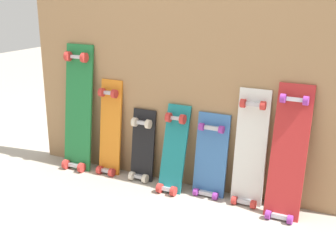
{
  "coord_description": "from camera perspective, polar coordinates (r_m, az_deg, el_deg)",
  "views": [
    {
      "loc": [
        1.25,
        -2.49,
        1.29
      ],
      "look_at": [
        0.0,
        -0.07,
        0.44
      ],
      "focal_mm": 47.4,
      "sensor_mm": 36.0,
      "label": 1
    }
  ],
  "objects": [
    {
      "name": "skateboard_red",
      "position": [
        2.65,
        15.16,
        -4.04
      ],
      "size": [
        0.21,
        0.25,
        0.85
      ],
      "color": "#B22626",
      "rests_on": "ground"
    },
    {
      "name": "skateboard_orange",
      "position": [
        3.19,
        -7.52,
        -0.78
      ],
      "size": [
        0.17,
        0.16,
        0.74
      ],
      "color": "orange",
      "rests_on": "ground"
    },
    {
      "name": "skateboard_teal",
      "position": [
        2.92,
        0.67,
        -3.6
      ],
      "size": [
        0.16,
        0.23,
        0.63
      ],
      "color": "#197A7F",
      "rests_on": "ground"
    },
    {
      "name": "skateboard_black",
      "position": [
        3.09,
        -3.32,
        -3.06
      ],
      "size": [
        0.17,
        0.15,
        0.56
      ],
      "color": "black",
      "rests_on": "ground"
    },
    {
      "name": "plywood_wall_panel",
      "position": [
        2.89,
        1.28,
        8.0
      ],
      "size": [
        2.28,
        0.04,
        1.64
      ],
      "primitive_type": "cube",
      "color": "#99724C",
      "rests_on": "ground"
    },
    {
      "name": "ground_plane",
      "position": [
        3.07,
        0.6,
        -7.5
      ],
      "size": [
        12.0,
        12.0,
        0.0
      ],
      "primitive_type": "plane",
      "color": "#A89E8E"
    },
    {
      "name": "skateboard_white",
      "position": [
        2.76,
        10.49,
        -3.47
      ],
      "size": [
        0.2,
        0.16,
        0.79
      ],
      "color": "silver",
      "rests_on": "ground"
    },
    {
      "name": "skateboard_green",
      "position": [
        3.3,
        -11.5,
        1.76
      ],
      "size": [
        0.23,
        0.2,
        0.97
      ],
      "color": "#1E7238",
      "rests_on": "ground"
    },
    {
      "name": "skateboard_blue",
      "position": [
        2.87,
        5.48,
        -4.43
      ],
      "size": [
        0.22,
        0.16,
        0.61
      ],
      "color": "#386BAD",
      "rests_on": "ground"
    }
  ]
}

